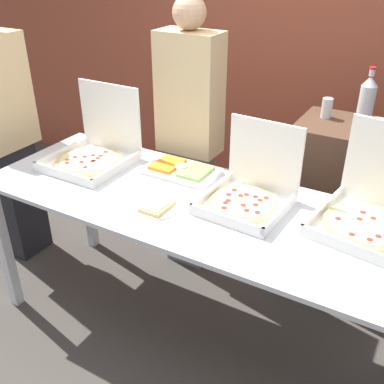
% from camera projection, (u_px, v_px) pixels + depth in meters
% --- Properties ---
extents(ground_plane, '(16.00, 16.00, 0.00)m').
position_uv_depth(ground_plane, '(192.00, 328.00, 2.79)').
color(ground_plane, '#423D38').
extents(brick_wall_behind, '(10.00, 0.06, 2.80)m').
position_uv_depth(brick_wall_behind, '(304.00, 48.00, 3.39)').
color(brick_wall_behind, brown).
rests_on(brick_wall_behind, ground_plane).
extents(buffet_table, '(2.34, 0.86, 0.92)m').
position_uv_depth(buffet_table, '(192.00, 218.00, 2.39)').
color(buffet_table, silver).
rests_on(buffet_table, ground_plane).
extents(pizza_box_far_right, '(0.45, 0.46, 0.45)m').
position_uv_depth(pizza_box_far_right, '(94.00, 150.00, 2.71)').
color(pizza_box_far_right, white).
rests_on(pizza_box_far_right, buffet_table).
extents(pizza_box_near_right, '(0.53, 0.54, 0.46)m').
position_uv_depth(pizza_box_near_right, '(374.00, 211.00, 2.09)').
color(pizza_box_near_right, white).
rests_on(pizza_box_near_right, buffet_table).
extents(pizza_box_far_left, '(0.42, 0.44, 0.40)m').
position_uv_depth(pizza_box_far_left, '(249.00, 192.00, 2.27)').
color(pizza_box_far_left, white).
rests_on(pizza_box_far_left, buffet_table).
extents(paper_plate_front_left, '(0.22, 0.22, 0.03)m').
position_uv_depth(paper_plate_front_left, '(157.00, 207.00, 2.26)').
color(paper_plate_front_left, white).
rests_on(paper_plate_front_left, buffet_table).
extents(veggie_tray, '(0.42, 0.25, 0.05)m').
position_uv_depth(veggie_tray, '(181.00, 170.00, 2.60)').
color(veggie_tray, white).
rests_on(veggie_tray, buffet_table).
extents(sideboard_podium, '(0.73, 0.49, 1.14)m').
position_uv_depth(sideboard_podium, '(345.00, 210.00, 2.93)').
color(sideboard_podium, '#4C3323').
rests_on(sideboard_podium, ground_plane).
extents(soda_bottle, '(0.09, 0.09, 0.34)m').
position_uv_depth(soda_bottle, '(367.00, 100.00, 2.63)').
color(soda_bottle, '#B7BCC1').
rests_on(soda_bottle, sideboard_podium).
extents(soda_can_silver, '(0.07, 0.07, 0.12)m').
position_uv_depth(soda_can_silver, '(327.00, 108.00, 2.77)').
color(soda_can_silver, silver).
rests_on(soda_can_silver, sideboard_podium).
extents(soda_can_colored, '(0.07, 0.07, 0.12)m').
position_uv_depth(soda_can_colored, '(377.00, 129.00, 2.45)').
color(soda_can_colored, '#334CB2').
rests_on(soda_can_colored, sideboard_podium).
extents(person_guest_plaid, '(0.40, 0.22, 1.85)m').
position_uv_depth(person_guest_plaid, '(190.00, 138.00, 2.95)').
color(person_guest_plaid, slate).
rests_on(person_guest_plaid, ground_plane).
extents(person_guest_cap, '(0.22, 0.40, 1.80)m').
position_uv_depth(person_guest_cap, '(7.00, 136.00, 3.06)').
color(person_guest_cap, black).
rests_on(person_guest_cap, ground_plane).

